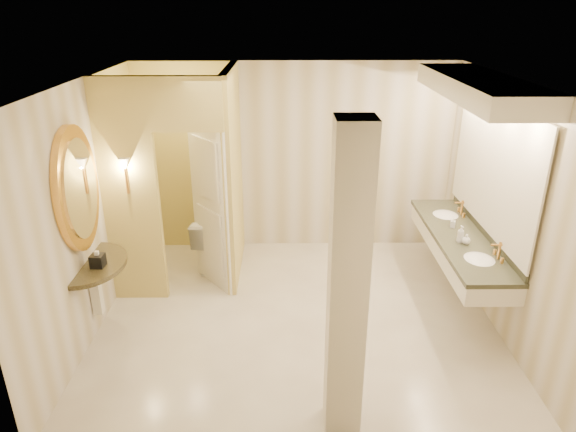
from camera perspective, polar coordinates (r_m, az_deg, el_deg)
floor at (r=6.14m, az=0.98°, el=-11.18°), size 4.50×4.50×0.00m
ceiling at (r=5.14m, az=1.18°, el=14.63°), size 4.50×4.50×0.00m
wall_back at (r=7.39m, az=0.65°, el=6.43°), size 4.50×0.02×2.70m
wall_front at (r=3.73m, az=1.92°, el=-11.13°), size 4.50×0.02×2.70m
wall_left at (r=5.88m, az=-21.40°, el=0.45°), size 0.02×4.00×2.70m
wall_right at (r=6.00m, az=23.09°, el=0.60°), size 0.02×4.00×2.70m
toilet_closet at (r=6.46m, az=-9.29°, el=4.04°), size 1.50×1.55×2.70m
wall_sconce at (r=6.04m, az=-17.68°, el=5.37°), size 0.14×0.14×0.42m
vanity at (r=6.16m, az=19.78°, el=4.40°), size 0.75×2.49×2.09m
console_shelf at (r=5.65m, az=-21.90°, el=-0.61°), size 0.99×0.99×1.95m
pillar at (r=4.09m, az=6.64°, el=-7.95°), size 0.30×0.30×2.70m
tissue_box at (r=5.69m, az=-20.39°, el=-4.67°), size 0.14×0.14×0.13m
toilet at (r=7.12m, az=-8.39°, el=-2.81°), size 0.52×0.80×0.76m
soap_bottle_a at (r=6.56m, az=17.86°, el=-0.70°), size 0.07×0.07×0.12m
soap_bottle_b at (r=6.16m, az=19.20°, el=-2.44°), size 0.11×0.11×0.12m
soap_bottle_c at (r=6.17m, az=18.64°, el=-1.92°), size 0.09×0.09×0.21m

